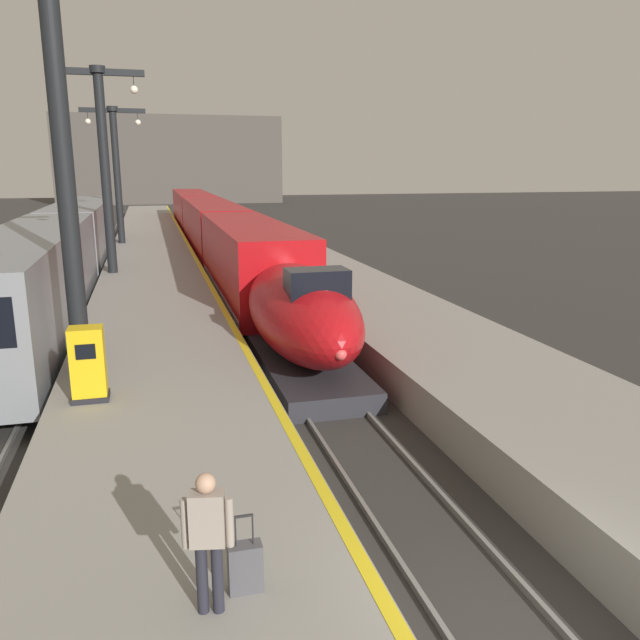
{
  "coord_description": "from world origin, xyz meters",
  "views": [
    {
      "loc": [
        -4.12,
        -5.72,
        5.91
      ],
      "look_at": [
        0.28,
        10.66,
        1.8
      ],
      "focal_mm": 35.54,
      "sensor_mm": 36.0,
      "label": 1
    }
  ],
  "objects_px": {
    "station_column_far": "(104,152)",
    "station_column_distant": "(116,162)",
    "highspeed_train_main": "(215,230)",
    "passenger_near_edge": "(208,532)",
    "station_column_mid": "(60,127)",
    "regional_train_adjacent": "(64,249)",
    "ticket_machine_yellow": "(88,367)",
    "rolling_suitcase": "(245,567)"
  },
  "relations": [
    {
      "from": "station_column_far",
      "to": "station_column_distant",
      "type": "xyz_separation_m",
      "value": [
        0.0,
        12.37,
        -0.33
      ]
    },
    {
      "from": "highspeed_train_main",
      "to": "passenger_near_edge",
      "type": "relative_size",
      "value": 34.2
    },
    {
      "from": "station_column_mid",
      "to": "station_column_distant",
      "type": "bearing_deg",
      "value": 90.0
    },
    {
      "from": "regional_train_adjacent",
      "to": "station_column_far",
      "type": "bearing_deg",
      "value": -25.53
    },
    {
      "from": "station_column_far",
      "to": "passenger_near_edge",
      "type": "xyz_separation_m",
      "value": [
        2.19,
        -24.89,
        -4.53
      ]
    },
    {
      "from": "station_column_distant",
      "to": "regional_train_adjacent",
      "type": "bearing_deg",
      "value": -101.0
    },
    {
      "from": "regional_train_adjacent",
      "to": "station_column_distant",
      "type": "distance_m",
      "value": 12.24
    },
    {
      "from": "station_column_far",
      "to": "ticket_machine_yellow",
      "type": "height_order",
      "value": "station_column_far"
    },
    {
      "from": "station_column_mid",
      "to": "rolling_suitcase",
      "type": "relative_size",
      "value": 9.75
    },
    {
      "from": "highspeed_train_main",
      "to": "station_column_far",
      "type": "xyz_separation_m",
      "value": [
        -5.9,
        -10.46,
        4.62
      ]
    },
    {
      "from": "regional_train_adjacent",
      "to": "station_column_distant",
      "type": "height_order",
      "value": "station_column_distant"
    },
    {
      "from": "station_column_distant",
      "to": "passenger_near_edge",
      "type": "height_order",
      "value": "station_column_distant"
    },
    {
      "from": "highspeed_train_main",
      "to": "station_column_distant",
      "type": "distance_m",
      "value": 7.54
    },
    {
      "from": "station_column_mid",
      "to": "regional_train_adjacent",
      "type": "bearing_deg",
      "value": 97.61
    },
    {
      "from": "station_column_distant",
      "to": "station_column_far",
      "type": "bearing_deg",
      "value": -90.0
    },
    {
      "from": "highspeed_train_main",
      "to": "rolling_suitcase",
      "type": "bearing_deg",
      "value": -95.34
    },
    {
      "from": "highspeed_train_main",
      "to": "passenger_near_edge",
      "type": "bearing_deg",
      "value": -95.99
    },
    {
      "from": "station_column_far",
      "to": "regional_train_adjacent",
      "type": "bearing_deg",
      "value": 154.47
    },
    {
      "from": "regional_train_adjacent",
      "to": "rolling_suitcase",
      "type": "relative_size",
      "value": 37.27
    },
    {
      "from": "station_column_mid",
      "to": "station_column_far",
      "type": "bearing_deg",
      "value": 90.0
    },
    {
      "from": "highspeed_train_main",
      "to": "station_column_distant",
      "type": "height_order",
      "value": "station_column_distant"
    },
    {
      "from": "station_column_mid",
      "to": "ticket_machine_yellow",
      "type": "height_order",
      "value": "station_column_mid"
    },
    {
      "from": "station_column_distant",
      "to": "passenger_near_edge",
      "type": "xyz_separation_m",
      "value": [
        2.19,
        -37.25,
        -4.2
      ]
    },
    {
      "from": "station_column_mid",
      "to": "station_column_distant",
      "type": "height_order",
      "value": "station_column_mid"
    },
    {
      "from": "station_column_mid",
      "to": "station_column_far",
      "type": "xyz_separation_m",
      "value": [
        -0.0,
        15.42,
        -0.21
      ]
    },
    {
      "from": "rolling_suitcase",
      "to": "ticket_machine_yellow",
      "type": "distance_m",
      "value": 7.49
    },
    {
      "from": "station_column_far",
      "to": "passenger_near_edge",
      "type": "bearing_deg",
      "value": -84.97
    },
    {
      "from": "rolling_suitcase",
      "to": "station_column_mid",
      "type": "bearing_deg",
      "value": 105.91
    },
    {
      "from": "highspeed_train_main",
      "to": "station_column_distant",
      "type": "xyz_separation_m",
      "value": [
        -5.9,
        1.91,
        4.29
      ]
    },
    {
      "from": "highspeed_train_main",
      "to": "station_column_far",
      "type": "distance_m",
      "value": 12.86
    },
    {
      "from": "regional_train_adjacent",
      "to": "ticket_machine_yellow",
      "type": "xyz_separation_m",
      "value": [
        2.55,
        -18.55,
        -0.34
      ]
    },
    {
      "from": "passenger_near_edge",
      "to": "ticket_machine_yellow",
      "type": "bearing_deg",
      "value": 104.0
    },
    {
      "from": "highspeed_train_main",
      "to": "regional_train_adjacent",
      "type": "height_order",
      "value": "regional_train_adjacent"
    },
    {
      "from": "station_column_mid",
      "to": "ticket_machine_yellow",
      "type": "bearing_deg",
      "value": -80.45
    },
    {
      "from": "highspeed_train_main",
      "to": "station_column_mid",
      "type": "height_order",
      "value": "station_column_mid"
    },
    {
      "from": "station_column_distant",
      "to": "highspeed_train_main",
      "type": "bearing_deg",
      "value": -17.96
    },
    {
      "from": "station_column_far",
      "to": "ticket_machine_yellow",
      "type": "xyz_separation_m",
      "value": [
        0.35,
        -17.5,
        -4.78
      ]
    },
    {
      "from": "station_column_far",
      "to": "rolling_suitcase",
      "type": "bearing_deg",
      "value": -83.92
    },
    {
      "from": "regional_train_adjacent",
      "to": "station_column_far",
      "type": "relative_size",
      "value": 3.99
    },
    {
      "from": "station_column_far",
      "to": "station_column_distant",
      "type": "relative_size",
      "value": 1.07
    },
    {
      "from": "station_column_mid",
      "to": "passenger_near_edge",
      "type": "bearing_deg",
      "value": -76.96
    },
    {
      "from": "station_column_far",
      "to": "rolling_suitcase",
      "type": "xyz_separation_m",
      "value": [
        2.62,
        -24.62,
        -5.22
      ]
    }
  ]
}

